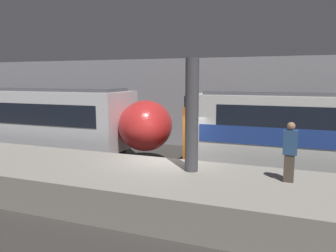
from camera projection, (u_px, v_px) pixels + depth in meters
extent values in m
plane|color=#33302D|center=(166.00, 185.00, 12.29)|extent=(120.00, 120.00, 0.00)
cube|color=gray|center=(143.00, 188.00, 10.40)|extent=(40.00, 3.92, 1.06)
cube|color=#939399|center=(211.00, 103.00, 18.57)|extent=(50.00, 0.15, 5.11)
cylinder|color=#47474C|center=(192.00, 116.00, 10.18)|extent=(0.42, 0.42, 3.54)
cube|color=black|center=(5.00, 145.00, 18.33)|extent=(13.90, 2.38, 0.57)
cube|color=silver|center=(3.00, 115.00, 18.08)|extent=(15.11, 2.90, 2.78)
cube|color=#4C4C51|center=(1.00, 88.00, 17.87)|extent=(14.51, 2.03, 0.16)
ellipsoid|color=red|center=(146.00, 126.00, 15.07)|extent=(2.42, 2.67, 2.33)
sphere|color=#F2EFCC|center=(165.00, 136.00, 14.80)|extent=(0.20, 0.20, 0.20)
cube|color=orange|center=(196.00, 130.00, 14.24)|extent=(0.25, 2.84, 2.22)
cube|color=black|center=(196.00, 105.00, 14.08)|extent=(0.25, 2.55, 0.89)
sphere|color=#EA4C42|center=(188.00, 141.00, 13.75)|extent=(0.18, 0.18, 0.18)
sphere|color=#EA4C42|center=(196.00, 136.00, 14.96)|extent=(0.18, 0.18, 0.18)
cube|color=#473D33|center=(289.00, 168.00, 9.27)|extent=(0.28, 0.20, 0.80)
cube|color=navy|center=(290.00, 142.00, 9.16)|extent=(0.38, 0.24, 0.69)
sphere|color=#9E7051|center=(291.00, 126.00, 9.09)|extent=(0.23, 0.23, 0.23)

